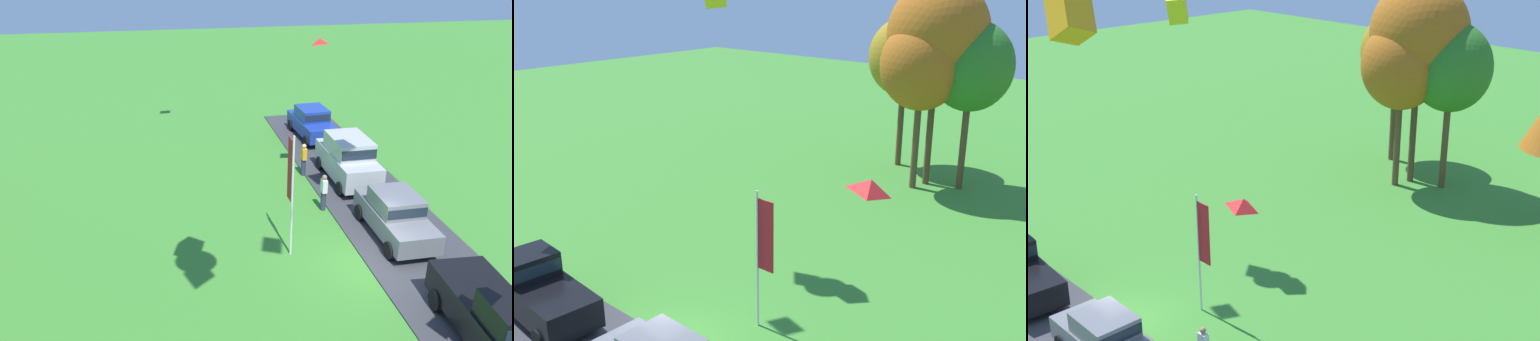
% 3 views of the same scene
% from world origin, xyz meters
% --- Properties ---
extents(ground_plane, '(120.00, 120.00, 0.00)m').
position_xyz_m(ground_plane, '(0.00, 0.00, 0.00)').
color(ground_plane, '#3D842D').
extents(pavement_strip, '(36.00, 4.40, 0.06)m').
position_xyz_m(pavement_strip, '(0.00, -2.11, 0.03)').
color(pavement_strip, '#38383D').
rests_on(pavement_strip, ground).
extents(car_pickup_far_end, '(5.12, 2.31, 2.14)m').
position_xyz_m(car_pickup_far_end, '(-4.71, -1.86, 1.11)').
color(car_pickup_far_end, black).
rests_on(car_pickup_far_end, ground).
extents(car_sedan_near_entrance, '(4.42, 1.99, 1.84)m').
position_xyz_m(car_sedan_near_entrance, '(1.74, -1.75, 1.04)').
color(car_sedan_near_entrance, slate).
rests_on(car_sedan_near_entrance, ground).
extents(car_suv_mid_row, '(4.60, 2.05, 2.28)m').
position_xyz_m(car_suv_mid_row, '(7.10, -1.79, 1.30)').
color(car_suv_mid_row, '#B7B7BC').
rests_on(car_suv_mid_row, ground).
extents(car_sedan_by_flagpole, '(4.49, 2.14, 1.84)m').
position_xyz_m(car_sedan_by_flagpole, '(13.45, -1.90, 1.04)').
color(car_sedan_by_flagpole, '#1E389E').
rests_on(car_sedan_by_flagpole, ground).
extents(person_watching_sky, '(0.36, 0.24, 1.71)m').
position_xyz_m(person_watching_sky, '(8.21, 0.15, 0.88)').
color(person_watching_sky, '#2D334C').
rests_on(person_watching_sky, ground).
extents(person_on_lawn, '(0.36, 0.24, 1.71)m').
position_xyz_m(person_on_lawn, '(4.44, 0.33, 0.88)').
color(person_on_lawn, '#2D334C').
rests_on(person_on_lawn, ground).
extents(flag_banner, '(0.71, 0.08, 4.82)m').
position_xyz_m(flag_banner, '(1.54, 2.66, 3.05)').
color(flag_banner, silver).
rests_on(flag_banner, ground).
extents(kite_diamond_high_right, '(1.04, 1.03, 0.44)m').
position_xyz_m(kite_diamond_high_right, '(6.96, 0.04, 6.99)').
color(kite_diamond_high_right, red).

